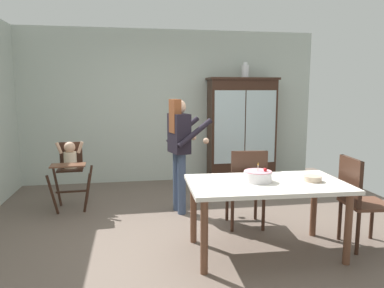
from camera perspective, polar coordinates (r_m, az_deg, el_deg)
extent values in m
plane|color=#66564C|center=(4.30, 0.82, -14.04)|extent=(6.24, 6.24, 0.00)
cube|color=beige|center=(6.58, -3.40, 5.90)|extent=(5.32, 0.06, 2.70)
cube|color=#382116|center=(6.62, 7.78, 2.05)|extent=(1.19, 0.42, 1.82)
cube|color=#382116|center=(6.58, 7.94, 10.14)|extent=(1.25, 0.48, 0.04)
cube|color=silver|center=(6.33, 5.94, 2.62)|extent=(0.54, 0.01, 1.28)
cube|color=silver|center=(6.50, 10.74, 2.67)|extent=(0.54, 0.01, 1.28)
cube|color=#382116|center=(6.61, 7.79, 2.84)|extent=(1.11, 0.36, 0.02)
cylinder|color=white|center=(6.60, 8.37, 11.25)|extent=(0.13, 0.13, 0.22)
cylinder|color=white|center=(6.61, 8.40, 12.42)|extent=(0.07, 0.07, 0.05)
cylinder|color=#382116|center=(5.15, -21.11, -7.50)|extent=(0.13, 0.14, 0.56)
cylinder|color=#382116|center=(5.10, -16.18, -7.40)|extent=(0.14, 0.13, 0.56)
cylinder|color=#382116|center=(5.57, -20.47, -6.27)|extent=(0.14, 0.13, 0.56)
cylinder|color=#382116|center=(5.53, -15.92, -6.17)|extent=(0.13, 0.14, 0.56)
cube|color=#382116|center=(5.34, -18.41, -7.11)|extent=(0.42, 0.06, 0.02)
cube|color=#382116|center=(5.26, -18.57, -3.74)|extent=(0.36, 0.36, 0.02)
cube|color=#382116|center=(5.38, -18.51, -1.50)|extent=(0.31, 0.05, 0.34)
cube|color=brown|center=(4.98, -18.93, -3.18)|extent=(0.45, 0.26, 0.02)
cylinder|color=beige|center=(5.26, -18.62, -2.39)|extent=(0.17, 0.17, 0.22)
sphere|color=tan|center=(5.23, -18.71, -0.48)|extent=(0.15, 0.15, 0.15)
cylinder|color=tan|center=(5.25, -20.22, -0.61)|extent=(0.10, 0.05, 0.17)
cylinder|color=tan|center=(5.22, -17.18, -0.51)|extent=(0.10, 0.05, 0.17)
cylinder|color=#3D4C6B|center=(4.84, -1.63, -6.32)|extent=(0.11, 0.11, 0.82)
cylinder|color=#3D4C6B|center=(5.00, -2.38, -5.86)|extent=(0.11, 0.11, 0.82)
cube|color=black|center=(4.79, -2.06, 1.69)|extent=(0.28, 0.40, 0.52)
cube|color=white|center=(4.83, -0.91, 1.75)|extent=(0.02, 0.06, 0.49)
sphere|color=tan|center=(4.76, -2.08, 5.87)|extent=(0.19, 0.19, 0.19)
cube|color=brown|center=(4.75, -2.69, 4.41)|extent=(0.15, 0.22, 0.44)
cylinder|color=black|center=(4.66, 0.47, 1.72)|extent=(0.49, 0.19, 0.37)
sphere|color=tan|center=(4.75, 2.22, 0.49)|extent=(0.08, 0.08, 0.08)
cylinder|color=black|center=(5.03, -1.44, 2.21)|extent=(0.49, 0.19, 0.37)
sphere|color=tan|center=(5.11, 0.23, 1.07)|extent=(0.08, 0.08, 0.08)
cube|color=silver|center=(3.71, 11.66, -6.18)|extent=(1.59, 0.94, 0.04)
cylinder|color=brown|center=(3.34, 1.94, -14.40)|extent=(0.07, 0.07, 0.70)
cylinder|color=brown|center=(3.81, 23.36, -12.18)|extent=(0.07, 0.07, 0.70)
cylinder|color=brown|center=(3.98, 0.23, -10.52)|extent=(0.07, 0.07, 0.70)
cylinder|color=brown|center=(4.38, 18.63, -9.20)|extent=(0.07, 0.07, 0.70)
cylinder|color=white|center=(3.70, 10.31, -5.06)|extent=(0.28, 0.28, 0.10)
cylinder|color=pink|center=(3.69, 10.34, -4.25)|extent=(0.27, 0.27, 0.01)
cylinder|color=#F2E5CC|center=(3.68, 10.35, -3.73)|extent=(0.01, 0.01, 0.06)
cone|color=yellow|center=(3.67, 10.37, -3.09)|extent=(0.02, 0.02, 0.02)
sphere|color=red|center=(3.67, 11.46, -3.98)|extent=(0.04, 0.04, 0.04)
cylinder|color=#C6AD93|center=(3.85, 18.43, -5.17)|extent=(0.18, 0.18, 0.05)
cylinder|color=#382116|center=(4.75, 10.00, -9.05)|extent=(0.04, 0.04, 0.45)
cylinder|color=#382116|center=(4.68, 5.54, -9.25)|extent=(0.04, 0.04, 0.45)
cylinder|color=#382116|center=(4.42, 11.18, -10.47)|extent=(0.04, 0.04, 0.45)
cylinder|color=#382116|center=(4.33, 6.37, -10.72)|extent=(0.04, 0.04, 0.45)
cube|color=brown|center=(4.47, 8.34, -6.93)|extent=(0.48, 0.48, 0.03)
cube|color=#382116|center=(4.22, 9.00, -4.31)|extent=(0.42, 0.08, 0.48)
cylinder|color=#382116|center=(4.27, 11.49, -4.24)|extent=(0.03, 0.03, 0.48)
cylinder|color=#382116|center=(4.18, 6.45, -4.38)|extent=(0.03, 0.03, 0.48)
cylinder|color=#382116|center=(4.58, 26.45, -10.55)|extent=(0.04, 0.04, 0.45)
cylinder|color=#382116|center=(4.10, 24.64, -12.65)|extent=(0.04, 0.04, 0.45)
cylinder|color=#382116|center=(4.40, 22.25, -11.03)|extent=(0.04, 0.04, 0.45)
cube|color=brown|center=(4.26, 25.81, -8.50)|extent=(0.48, 0.48, 0.03)
cube|color=#382116|center=(4.10, 23.62, -5.32)|extent=(0.08, 0.42, 0.48)
cylinder|color=#382116|center=(3.94, 24.93, -5.95)|extent=(0.03, 0.03, 0.48)
cylinder|color=#382116|center=(4.26, 22.41, -4.74)|extent=(0.03, 0.03, 0.48)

